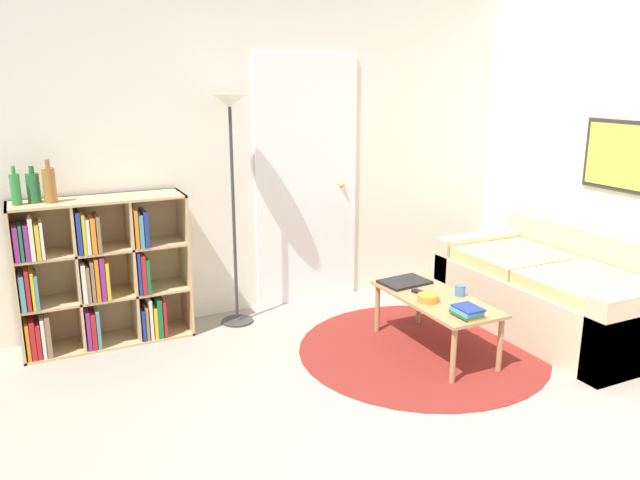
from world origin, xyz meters
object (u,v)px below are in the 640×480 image
laptop (405,282)px  bottle_middle (33,187)px  bottle_left (15,189)px  bowl (428,298)px  bookshelf (96,276)px  floor_lamp (231,139)px  cup (460,290)px  couch (558,293)px  coffee_table (435,303)px  bottle_right (50,185)px

laptop → bottle_middle: bearing=160.9°
bottle_left → bottle_middle: 0.11m
laptop → bowl: (-0.07, -0.39, 0.01)m
bookshelf → floor_lamp: bearing=-2.9°
laptop → floor_lamp: bearing=144.1°
floor_lamp → laptop: 1.63m
laptop → bowl: size_ratio=2.57×
laptop → bottle_left: bearing=162.5°
cup → couch: bearing=-0.6°
couch → bowl: (-1.19, 0.01, 0.15)m
coffee_table → bottle_middle: size_ratio=4.07×
bottle_left → bookshelf: bearing=2.6°
bookshelf → couch: 3.38m
floor_lamp → couch: bearing=-28.1°
bookshelf → bowl: (1.96, -1.19, -0.09)m
bowl → bottle_middle: bottle_middle is taller
bottle_left → bottle_right: bearing=-2.2°
laptop → cup: 0.44m
bookshelf → cup: (2.23, -1.19, -0.07)m
floor_lamp → bottle_left: bearing=178.8°
couch → bowl: couch is taller
bookshelf → floor_lamp: 1.35m
coffee_table → bottle_left: size_ratio=3.91×
laptop → bottle_middle: size_ratio=1.49×
bottle_left → bottle_right: 0.20m
floor_lamp → couch: 2.69m
bookshelf → coffee_table: bookshelf is taller
coffee_table → laptop: bearing=95.5°
bookshelf → cup: bearing=-28.2°
cup → bottle_middle: size_ratio=0.32×
coffee_table → cup: size_ratio=12.65×
floor_lamp → laptop: size_ratio=4.79×
floor_lamp → couch: floor_lamp is taller
bottle_left → bottle_middle: bearing=19.3°
bottle_middle → bottle_right: bearing=-24.6°
laptop → coffee_table: bearing=-84.5°
couch → bottle_left: (-3.59, 1.18, 0.88)m
floor_lamp → laptop: (1.04, -0.75, -1.01)m
bottle_left → bottle_right: bottle_right is taller
cup → bowl: bearing=179.2°
floor_lamp → cup: bearing=-42.9°
laptop → bottle_right: bottle_right is taller
floor_lamp → bottle_middle: size_ratio=7.15×
bookshelf → floor_lamp: (1.00, -0.05, 0.91)m
floor_lamp → bottle_left: (-1.43, 0.03, -0.26)m
coffee_table → bowl: (-0.10, -0.05, 0.07)m
couch → bottle_middle: size_ratio=7.01×
coffee_table → bowl: 0.13m
bowl → bottle_left: bearing=154.0°
bowl → bottle_right: (-2.20, 1.16, 0.75)m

